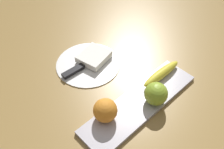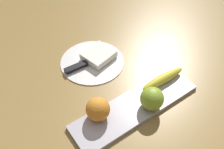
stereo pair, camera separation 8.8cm
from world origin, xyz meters
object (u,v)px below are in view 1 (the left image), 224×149
(apple, at_px, (156,94))
(orange_near_apple, at_px, (105,110))
(folded_napkin, at_px, (94,57))
(fruit_tray, at_px, (140,103))
(dinner_plate, at_px, (88,63))
(banana, at_px, (161,73))
(knife, at_px, (77,69))

(apple, relative_size, orange_near_apple, 1.02)
(apple, bearing_deg, folded_napkin, 91.46)
(folded_napkin, bearing_deg, fruit_tray, -96.58)
(folded_napkin, bearing_deg, apple, -88.54)
(fruit_tray, height_order, dinner_plate, fruit_tray)
(dinner_plate, bearing_deg, banana, -59.93)
(dinner_plate, relative_size, knife, 1.36)
(fruit_tray, height_order, orange_near_apple, orange_near_apple)
(knife, bearing_deg, banana, -47.75)
(banana, bearing_deg, dinner_plate, -58.20)
(fruit_tray, bearing_deg, knife, 101.85)
(fruit_tray, bearing_deg, apple, -38.81)
(apple, distance_m, knife, 0.31)
(fruit_tray, xyz_separation_m, knife, (-0.06, 0.26, 0.01))
(banana, bearing_deg, fruit_tray, 11.98)
(knife, bearing_deg, fruit_tray, -75.04)
(banana, xyz_separation_m, dinner_plate, (-0.14, 0.24, -0.03))
(orange_near_apple, relative_size, dinner_plate, 0.31)
(fruit_tray, xyz_separation_m, banana, (0.14, 0.03, 0.02))
(dinner_plate, xyz_separation_m, folded_napkin, (0.03, 0.00, 0.02))
(orange_near_apple, height_order, dinner_plate, orange_near_apple)
(fruit_tray, relative_size, banana, 2.50)
(banana, height_order, knife, banana)
(apple, height_order, knife, apple)
(apple, bearing_deg, orange_near_apple, 157.98)
(apple, distance_m, orange_near_apple, 0.17)
(orange_near_apple, relative_size, folded_napkin, 0.68)
(dinner_plate, height_order, knife, knife)
(fruit_tray, bearing_deg, folded_napkin, 83.42)
(banana, relative_size, knife, 0.99)
(fruit_tray, distance_m, banana, 0.14)
(knife, bearing_deg, folded_napkin, 3.98)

